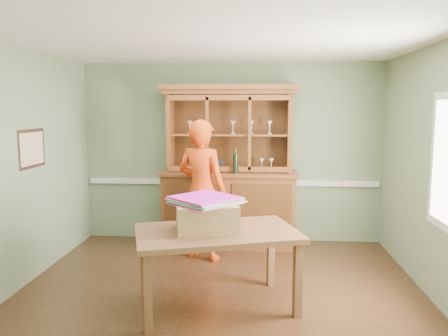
# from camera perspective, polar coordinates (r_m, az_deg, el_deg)

# --- Properties ---
(floor) EXTENTS (4.50, 4.50, 0.00)m
(floor) POSITION_cam_1_polar(r_m,az_deg,el_deg) (5.03, -0.52, -15.86)
(floor) COLOR #4F2D19
(floor) RESTS_ON ground
(ceiling) EXTENTS (4.50, 4.50, 0.00)m
(ceiling) POSITION_cam_1_polar(r_m,az_deg,el_deg) (4.66, -0.56, 16.24)
(ceiling) COLOR white
(ceiling) RESTS_ON wall_back
(wall_back) EXTENTS (4.50, 0.00, 4.50)m
(wall_back) POSITION_cam_1_polar(r_m,az_deg,el_deg) (6.63, 0.98, 2.01)
(wall_back) COLOR gray
(wall_back) RESTS_ON floor
(wall_left) EXTENTS (0.00, 4.00, 4.00)m
(wall_left) POSITION_cam_1_polar(r_m,az_deg,el_deg) (5.34, -25.35, -0.13)
(wall_left) COLOR gray
(wall_left) RESTS_ON floor
(wall_right) EXTENTS (0.00, 4.00, 4.00)m
(wall_right) POSITION_cam_1_polar(r_m,az_deg,el_deg) (4.99, 26.16, -0.68)
(wall_right) COLOR gray
(wall_right) RESTS_ON floor
(wall_front) EXTENTS (4.50, 0.00, 4.50)m
(wall_front) POSITION_cam_1_polar(r_m,az_deg,el_deg) (2.70, -4.28, -6.44)
(wall_front) COLOR gray
(wall_front) RESTS_ON floor
(chair_rail) EXTENTS (4.41, 0.05, 0.08)m
(chair_rail) POSITION_cam_1_polar(r_m,az_deg,el_deg) (6.67, 0.96, -1.87)
(chair_rail) COLOR silver
(chair_rail) RESTS_ON wall_back
(framed_map) EXTENTS (0.03, 0.60, 0.46)m
(framed_map) POSITION_cam_1_polar(r_m,az_deg,el_deg) (5.57, -23.75, 2.33)
(framed_map) COLOR #372116
(framed_map) RESTS_ON wall_left
(china_hutch) EXTENTS (2.00, 0.66, 2.35)m
(china_hutch) POSITION_cam_1_polar(r_m,az_deg,el_deg) (6.45, 0.64, -2.91)
(china_hutch) COLOR brown
(china_hutch) RESTS_ON floor
(dining_table) EXTENTS (1.81, 1.39, 0.80)m
(dining_table) POSITION_cam_1_polar(r_m,az_deg,el_deg) (4.45, -0.95, -9.34)
(dining_table) COLOR brown
(dining_table) RESTS_ON floor
(cardboard_box) EXTENTS (0.69, 0.60, 0.28)m
(cardboard_box) POSITION_cam_1_polar(r_m,az_deg,el_deg) (4.39, -2.25, -6.43)
(cardboard_box) COLOR tan
(cardboard_box) RESTS_ON dining_table
(kite_stack) EXTENTS (0.78, 0.78, 0.06)m
(kite_stack) POSITION_cam_1_polar(r_m,az_deg,el_deg) (4.36, -2.40, -4.20)
(kite_stack) COLOR #F11E84
(kite_stack) RESTS_ON cardboard_box
(person) EXTENTS (0.80, 0.66, 1.88)m
(person) POSITION_cam_1_polar(r_m,az_deg,el_deg) (5.83, -2.93, -2.89)
(person) COLOR #DD400D
(person) RESTS_ON floor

